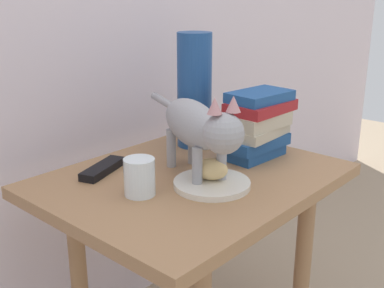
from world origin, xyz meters
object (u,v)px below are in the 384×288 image
side_table (192,209)px  bread_roll (211,169)px  candle_jar (140,179)px  book_stack (256,125)px  plate (212,184)px  cat (199,126)px  tv_remote (103,169)px  green_vase (194,91)px

side_table → bread_roll: 0.15m
bread_roll → candle_jar: bearing=151.4°
side_table → book_stack: 0.29m
side_table → plate: bearing=-106.7°
book_stack → plate: bearing=-169.0°
side_table → cat: bearing=-104.8°
candle_jar → bread_roll: bearing=-28.6°
tv_remote → cat: bearing=-77.5°
plate → bread_roll: bread_roll is taller
cat → candle_jar: cat is taller
side_table → bread_roll: size_ratio=8.86×
candle_jar → tv_remote: 0.17m
side_table → candle_jar: size_ratio=8.34×
side_table → cat: size_ratio=1.59×
plate → bread_roll: 0.03m
bread_roll → green_vase: green_vase is taller
plate → candle_jar: (-0.14, 0.09, 0.03)m
green_vase → candle_jar: bearing=-157.3°
book_stack → tv_remote: bearing=149.0°
plate → cat: (0.02, 0.06, 0.13)m
plate → cat: bearing=72.3°
green_vase → candle_jar: 0.40m
cat → candle_jar: size_ratio=5.24×
plate → green_vase: 0.35m
bread_roll → book_stack: size_ratio=0.38×
bread_roll → side_table: bearing=76.8°
bread_roll → cat: cat is taller
cat → tv_remote: (-0.13, 0.21, -0.12)m
plate → tv_remote: bearing=113.2°
plate → cat: cat is taller
green_vase → candle_jar: green_vase is taller
plate → book_stack: 0.26m
bread_roll → book_stack: bearing=9.0°
book_stack → tv_remote: 0.42m
candle_jar → book_stack: bearing=-6.5°
green_vase → candle_jar: (-0.35, -0.15, -0.13)m
cat → tv_remote: cat is taller
plate → cat: 0.14m
plate → tv_remote: size_ratio=1.20×
side_table → plate: plate is taller
cat → green_vase: size_ratio=1.37×
cat → tv_remote: size_ratio=2.97×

